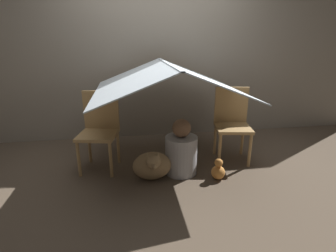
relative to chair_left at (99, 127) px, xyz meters
The scene contains 8 objects.
ground_plane 0.94m from the chair_left, 15.12° to the right, with size 8.80×8.80×0.00m, color brown.
wall_back 1.48m from the chair_left, 52.23° to the left, with size 7.00×0.05×2.50m.
chair_left is the anchor object (origin of this frame).
chair_right 1.58m from the chair_left, ahead, with size 0.47×0.47×0.89m.
sheet_canopy 0.96m from the chair_left, ahead, with size 1.59×1.56×0.32m.
person_front 0.97m from the chair_left, 18.35° to the right, with size 0.36×0.36×0.63m.
dog 0.76m from the chair_left, 36.56° to the right, with size 0.41×0.38×0.38m.
plush_toy 1.41m from the chair_left, 21.69° to the right, with size 0.15×0.15×0.23m.
Camera 1 is at (-0.44, -2.69, 1.44)m, focal length 28.00 mm.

